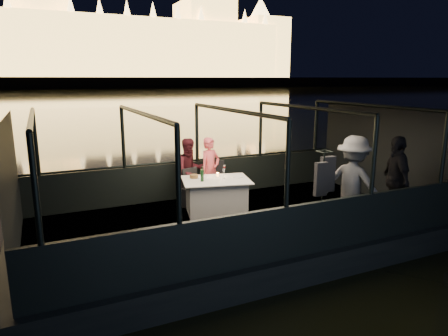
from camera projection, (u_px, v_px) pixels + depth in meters
name	position (u px, v px, depth m)	size (l,w,h in m)	color
river_water	(57.00, 96.00, 79.43)	(500.00, 500.00, 0.00)	black
boat_hull	(232.00, 243.00, 8.49)	(8.60, 4.40, 1.00)	black
boat_deck	(232.00, 221.00, 8.38)	(8.00, 4.00, 0.04)	black
gunwale_port	(198.00, 179.00, 10.06)	(8.00, 0.08, 0.90)	black
gunwale_starboard	(285.00, 233.00, 6.51)	(8.00, 0.08, 0.90)	black
cabin_glass_port	(197.00, 133.00, 9.80)	(8.00, 0.02, 1.40)	#99B2B2
cabin_glass_starboard	(288.00, 164.00, 6.26)	(8.00, 0.02, 1.40)	#99B2B2
cabin_roof_glass	(232.00, 110.00, 7.88)	(8.00, 4.00, 0.02)	#99B2B2
end_wall_fore	(12.00, 189.00, 6.50)	(0.02, 4.00, 2.30)	black
end_wall_aft	(379.00, 152.00, 9.76)	(0.02, 4.00, 2.30)	black
canopy_ribs	(232.00, 167.00, 8.13)	(8.00, 4.00, 2.30)	black
embankment	(45.00, 84.00, 194.50)	(400.00, 140.00, 6.00)	#423D33
parliament_building	(40.00, 12.00, 157.34)	(220.00, 32.00, 60.00)	#F2D18C
dining_table_central	(216.00, 196.00, 8.77)	(1.45, 1.05, 0.77)	silver
chair_port_left	(193.00, 188.00, 9.19)	(0.41, 0.41, 0.87)	black
chair_port_right	(221.00, 182.00, 9.72)	(0.43, 0.43, 0.92)	black
coat_stand	(323.00, 187.00, 7.55)	(0.45, 0.36, 1.64)	black
person_woman_coral	(210.00, 170.00, 9.65)	(0.56, 0.37, 1.54)	#E5535C
person_man_maroon	(190.00, 172.00, 9.44)	(0.75, 0.58, 1.55)	#3F1119
passenger_stripe	(353.00, 188.00, 7.70)	(1.21, 0.68, 1.87)	silver
passenger_dark	(395.00, 182.00, 8.16)	(1.06, 0.45, 1.81)	black
wine_bottle	(202.00, 174.00, 8.51)	(0.07, 0.07, 0.32)	#133417
bread_basket	(194.00, 176.00, 8.81)	(0.19, 0.19, 0.08)	brown
amber_candle	(218.00, 175.00, 8.97)	(0.06, 0.06, 0.08)	orange
plate_near	(238.00, 177.00, 8.89)	(0.21, 0.21, 0.01)	white
plate_far	(202.00, 177.00, 8.84)	(0.26, 0.26, 0.02)	white
wine_glass_white	(202.00, 177.00, 8.54)	(0.07, 0.07, 0.20)	white
wine_glass_red	(224.00, 170.00, 9.20)	(0.07, 0.07, 0.20)	white
wine_glass_empty	(224.00, 174.00, 8.76)	(0.07, 0.07, 0.21)	silver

